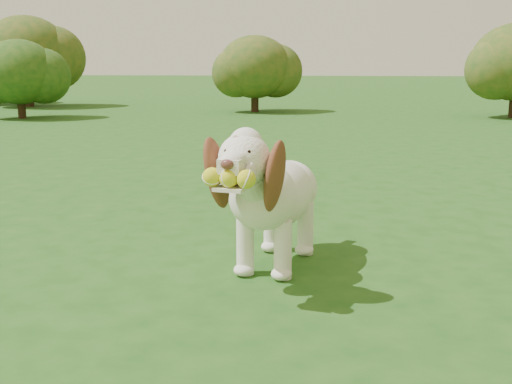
# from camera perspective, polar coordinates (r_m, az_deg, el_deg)

# --- Properties ---
(ground) EXTENTS (80.00, 80.00, 0.00)m
(ground) POSITION_cam_1_polar(r_m,az_deg,el_deg) (3.69, 1.68, -5.35)
(ground) COLOR #1B4A15
(ground) RESTS_ON ground
(dog) EXTENTS (0.58, 1.20, 0.78)m
(dog) POSITION_cam_1_polar(r_m,az_deg,el_deg) (3.29, 1.38, 0.07)
(dog) COLOR white
(dog) RESTS_ON ground
(shrub_a) EXTENTS (1.39, 1.39, 1.44)m
(shrub_a) POSITION_cam_1_polar(r_m,az_deg,el_deg) (12.75, -20.32, 9.97)
(shrub_a) COLOR #382314
(shrub_a) RESTS_ON ground
(shrub_e) EXTENTS (1.99, 1.99, 2.06)m
(shrub_e) POSITION_cam_1_polar(r_m,az_deg,el_deg) (15.86, -19.77, 11.53)
(shrub_e) COLOR #382314
(shrub_e) RESTS_ON ground
(shrub_b) EXTENTS (1.52, 1.52, 1.57)m
(shrub_b) POSITION_cam_1_polar(r_m,az_deg,el_deg) (13.49, -0.10, 11.05)
(shrub_b) COLOR #382314
(shrub_b) RESTS_ON ground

